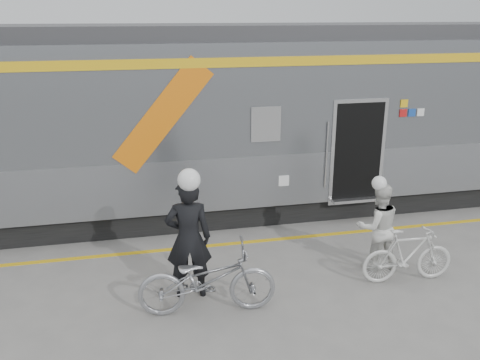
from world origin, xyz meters
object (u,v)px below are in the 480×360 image
object	(u,v)px
man	(188,239)
woman	(378,227)
bicycle_left	(207,280)
bicycle_right	(408,255)

from	to	relation	value
man	woman	bearing A→B (deg)	-171.66
bicycle_left	woman	size ratio (longest dim) A/B	1.31
man	bicycle_right	distance (m)	3.68
bicycle_left	bicycle_right	size ratio (longest dim) A/B	1.30
man	bicycle_left	xyz separation A→B (m)	(0.20, -0.55, -0.44)
woman	bicycle_right	bearing A→B (deg)	121.92
man	bicycle_left	distance (m)	0.73
man	woman	distance (m)	3.34
bicycle_left	man	bearing A→B (deg)	24.91
man	bicycle_left	bearing A→B (deg)	114.91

